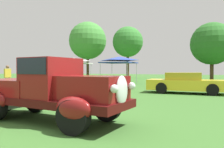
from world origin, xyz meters
TOP-DOWN VIEW (x-y plane):
  - ground_plane at (0.00, 0.00)m, footprint 120.00×120.00m
  - feature_pickup_truck at (-0.33, 0.23)m, footprint 4.72×2.10m
  - show_car_orange at (-9.43, 10.84)m, footprint 4.17×2.65m
  - show_car_yellow at (2.32, 9.06)m, footprint 4.55×1.88m
  - spectator_near_truck at (-8.89, 6.16)m, footprint 0.37×0.46m
  - spectator_between_cars at (-4.01, 2.84)m, footprint 0.39×0.46m
  - canopy_tent_left_field at (-10.43, 16.29)m, footprint 3.16×3.16m
  - canopy_tent_center_field at (-4.95, 16.32)m, footprint 3.16×3.16m
  - treeline_far_left at (-15.59, 28.13)m, footprint 6.34×6.34m
  - treeline_mid_left at (-8.56, 28.70)m, footprint 4.84×4.84m
  - treeline_center at (3.69, 25.51)m, footprint 5.22×5.22m

SIDE VIEW (x-z plane):
  - ground_plane at x=0.00m, z-range 0.00..0.00m
  - show_car_orange at x=-9.43m, z-range -0.01..1.21m
  - show_car_yellow at x=2.32m, z-range -0.01..1.21m
  - feature_pickup_truck at x=-0.33m, z-range 0.02..1.72m
  - spectator_near_truck at x=-8.89m, z-range 0.07..1.76m
  - spectator_between_cars at x=-4.01m, z-range 0.07..1.76m
  - canopy_tent_left_field at x=-10.43m, z-range 1.07..3.78m
  - canopy_tent_center_field at x=-4.95m, z-range 1.07..3.78m
  - treeline_center at x=3.69m, z-range 0.98..8.20m
  - treeline_mid_left at x=-8.56m, z-range 1.67..9.91m
  - treeline_far_left at x=-15.59m, z-range 1.56..11.05m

